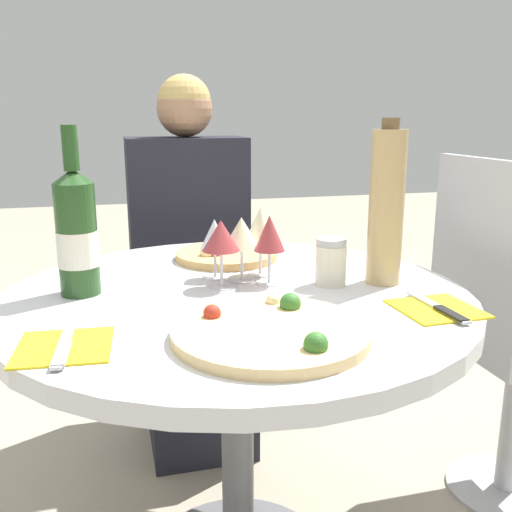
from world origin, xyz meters
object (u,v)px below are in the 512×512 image
Objects in this scene: seated_diner at (193,284)px; chair_empty_side at (502,341)px; pizza_large at (272,331)px; dining_table at (237,343)px; wine_bottle at (77,233)px; tall_carafe at (386,207)px; chair_behind_diner at (187,287)px.

chair_empty_side is (0.76, -0.56, -0.05)m from seated_diner.
chair_empty_side is 0.86m from pizza_large.
seated_diner is at bearing 90.28° from pizza_large.
dining_table is at bearing 90.74° from pizza_large.
wine_bottle is 0.66m from tall_carafe.
chair_empty_side is at bearing 143.29° from seated_diner.
pizza_large is (-0.75, -0.36, 0.24)m from chair_empty_side.
seated_diner is (-0.00, 0.65, -0.06)m from dining_table.
dining_table is 2.87× the size of wine_bottle.
dining_table is 0.29m from pizza_large.
dining_table is at bearing 177.50° from tall_carafe.
chair_behind_diner is at bearing -133.22° from chair_empty_side.
pizza_large is 0.44m from tall_carafe.
chair_empty_side is at bearing 1.10° from wine_bottle.
chair_behind_diner is 1.04m from chair_empty_side.
chair_behind_diner is 2.77× the size of wine_bottle.
pizza_large is (0.00, -1.07, 0.24)m from chair_behind_diner.
dining_table is at bearing -12.44° from wine_bottle.
seated_diner is 0.73m from wine_bottle.
wine_bottle is at bearing 167.56° from dining_table.
seated_diner is 3.30× the size of tall_carafe.
dining_table is at bearing 90.08° from chair_behind_diner.
dining_table is 0.84× the size of seated_diner.
chair_behind_diner reaches higher than dining_table.
chair_behind_diner is 0.16m from seated_diner.
chair_behind_diner is 0.87m from wine_bottle.
wine_bottle is (-1.07, -0.02, 0.36)m from chair_empty_side.
seated_diner is at bearing -126.71° from chair_empty_side.
tall_carafe is at bearing -7.42° from wine_bottle.
wine_bottle is at bearing 172.58° from tall_carafe.
wine_bottle is (-0.32, -0.58, 0.30)m from seated_diner.
seated_diner is at bearing 90.00° from chair_behind_diner.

